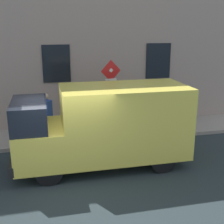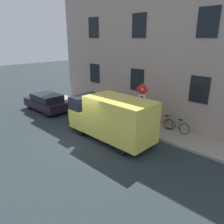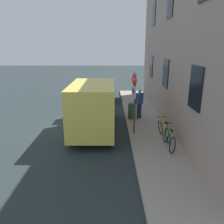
# 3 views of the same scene
# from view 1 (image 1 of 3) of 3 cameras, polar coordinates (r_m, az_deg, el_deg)

# --- Properties ---
(ground_plane) EXTENTS (80.00, 80.00, 0.00)m
(ground_plane) POSITION_cam_1_polar(r_m,az_deg,el_deg) (9.02, -7.97, -12.18)
(ground_plane) COLOR #263133
(sidewalk_slab) EXTENTS (2.07, 17.80, 0.14)m
(sidewalk_slab) POSITION_cam_1_polar(r_m,az_deg,el_deg) (12.03, -9.57, -4.47)
(sidewalk_slab) COLOR gray
(sidewalk_slab) RESTS_ON ground_plane
(building_facade) EXTENTS (0.75, 15.80, 8.68)m
(building_facade) POSITION_cam_1_polar(r_m,az_deg,el_deg) (12.67, -10.96, 16.21)
(building_facade) COLOR #A69186
(building_facade) RESTS_ON ground_plane
(sign_post_stacked) EXTENTS (0.20, 0.55, 2.82)m
(sign_post_stacked) POSITION_cam_1_polar(r_m,az_deg,el_deg) (10.95, -0.25, 4.45)
(sign_post_stacked) COLOR #474C47
(sign_post_stacked) RESTS_ON sidewalk_slab
(delivery_van) EXTENTS (2.05, 5.35, 2.50)m
(delivery_van) POSITION_cam_1_polar(r_m,az_deg,el_deg) (9.20, -1.32, -2.38)
(delivery_van) COLOR #EEDA51
(delivery_van) RESTS_ON ground_plane
(bicycle_green) EXTENTS (0.46, 1.71, 0.89)m
(bicycle_green) POSITION_cam_1_polar(r_m,az_deg,el_deg) (12.99, 5.53, -0.72)
(bicycle_green) COLOR black
(bicycle_green) RESTS_ON sidewalk_slab
(bicycle_orange) EXTENTS (0.46, 1.72, 0.89)m
(bicycle_orange) POSITION_cam_1_polar(r_m,az_deg,el_deg) (12.72, 1.56, -1.00)
(bicycle_orange) COLOR black
(bicycle_orange) RESTS_ON sidewalk_slab
(pedestrian) EXTENTS (0.46, 0.47, 1.72)m
(pedestrian) POSITION_cam_1_polar(r_m,az_deg,el_deg) (11.46, -12.33, -0.40)
(pedestrian) COLOR #262B47
(pedestrian) RESTS_ON sidewalk_slab
(litter_bin) EXTENTS (0.44, 0.44, 0.90)m
(litter_bin) POSITION_cam_1_polar(r_m,az_deg,el_deg) (11.20, -11.55, -3.32)
(litter_bin) COLOR #2D5133
(litter_bin) RESTS_ON sidewalk_slab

